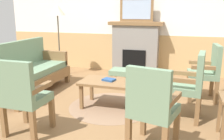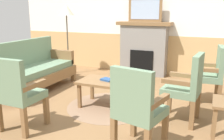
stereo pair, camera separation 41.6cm
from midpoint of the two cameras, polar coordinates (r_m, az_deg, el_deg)
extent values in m
plane|color=olive|center=(4.02, -4.47, -8.81)|extent=(14.00, 14.00, 0.00)
cube|color=white|center=(6.21, 4.22, 11.95)|extent=(7.20, 0.12, 2.70)
cube|color=tan|center=(6.23, 3.94, 3.87)|extent=(7.20, 0.02, 0.95)
cube|color=gray|center=(6.04, 3.57, 4.75)|extent=(1.10, 0.36, 1.20)
cube|color=black|center=(5.89, 3.10, 2.36)|extent=(0.56, 0.02, 0.48)
cube|color=brown|center=(5.97, 3.66, 10.83)|extent=(1.30, 0.44, 0.08)
cube|color=brown|center=(5.96, 3.71, 13.90)|extent=(0.80, 0.03, 0.56)
cube|color=#9EB2D1|center=(5.95, 3.67, 13.90)|extent=(0.68, 0.01, 0.44)
cube|color=brown|center=(4.20, -23.92, -7.84)|extent=(0.08, 0.08, 0.16)
cube|color=brown|center=(5.50, -12.59, -2.00)|extent=(0.08, 0.08, 0.16)
cube|color=brown|center=(5.81, -17.76, -1.48)|extent=(0.08, 0.08, 0.16)
cube|color=brown|center=(4.94, -20.50, -2.17)|extent=(0.70, 1.80, 0.20)
cube|color=gray|center=(4.90, -20.66, -0.37)|extent=(0.60, 1.70, 0.12)
cube|color=gray|center=(5.03, -23.68, 3.31)|extent=(0.10, 1.70, 0.50)
cube|color=brown|center=(5.56, -15.48, 2.77)|extent=(0.60, 0.10, 0.30)
cube|color=brown|center=(3.96, -10.20, -6.30)|extent=(0.05, 0.05, 0.40)
cube|color=brown|center=(3.67, 1.70, -7.71)|extent=(0.05, 0.05, 0.40)
cube|color=brown|center=(4.33, -7.56, -4.42)|extent=(0.05, 0.05, 0.40)
cube|color=brown|center=(4.07, 3.34, -5.53)|extent=(0.05, 0.05, 0.40)
cube|color=brown|center=(3.91, -3.37, -2.92)|extent=(0.96, 0.56, 0.04)
cylinder|color=#896B51|center=(4.05, -3.29, -8.57)|extent=(1.37, 1.37, 0.01)
cube|color=navy|center=(3.93, -3.75, -2.31)|extent=(0.22, 0.19, 0.03)
cube|color=brown|center=(4.99, -2.51, -2.69)|extent=(0.05, 0.05, 0.26)
cube|color=brown|center=(4.90, 0.80, -2.98)|extent=(0.05, 0.05, 0.26)
cube|color=brown|center=(5.26, -1.43, -1.80)|extent=(0.05, 0.05, 0.26)
cube|color=brown|center=(5.18, 1.73, -2.06)|extent=(0.05, 0.05, 0.26)
cube|color=gray|center=(5.04, -0.36, -0.40)|extent=(0.40, 0.40, 0.10)
cube|color=brown|center=(3.55, 9.26, -8.66)|extent=(0.07, 0.07, 0.40)
cube|color=brown|center=(3.93, 10.71, -6.46)|extent=(0.07, 0.07, 0.40)
cube|color=brown|center=(3.48, 16.08, -9.45)|extent=(0.07, 0.07, 0.40)
cube|color=brown|center=(3.87, 16.84, -7.12)|extent=(0.07, 0.07, 0.40)
cube|color=gray|center=(3.62, 13.44, -4.19)|extent=(0.53, 0.53, 0.10)
cube|color=gray|center=(3.52, 16.91, -0.01)|extent=(0.13, 0.49, 0.48)
cube|color=brown|center=(3.38, 13.02, -2.44)|extent=(0.44, 0.11, 0.06)
cube|color=brown|center=(3.77, 14.10, -0.82)|extent=(0.44, 0.11, 0.06)
cube|color=brown|center=(4.32, 15.21, -4.84)|extent=(0.07, 0.07, 0.40)
cube|color=brown|center=(4.72, 14.92, -3.24)|extent=(0.07, 0.07, 0.40)
cube|color=brown|center=(4.37, 20.72, -5.05)|extent=(0.07, 0.07, 0.40)
cube|color=brown|center=(4.77, 19.97, -3.45)|extent=(0.07, 0.07, 0.40)
cube|color=gray|center=(4.47, 17.94, -1.06)|extent=(0.52, 0.52, 0.10)
cube|color=gray|center=(4.44, 20.78, 2.45)|extent=(0.12, 0.49, 0.48)
cube|color=brown|center=(4.23, 18.39, 0.47)|extent=(0.44, 0.11, 0.06)
cube|color=brown|center=(4.63, 17.84, 1.61)|extent=(0.44, 0.11, 0.06)
cube|color=brown|center=(3.13, 3.53, -11.63)|extent=(0.07, 0.07, 0.40)
cube|color=brown|center=(2.99, 10.92, -13.20)|extent=(0.07, 0.07, 0.40)
cube|color=brown|center=(2.80, -0.51, -14.82)|extent=(0.07, 0.07, 0.40)
cube|color=gray|center=(2.77, 5.52, -9.48)|extent=(0.58, 0.58, 0.10)
cube|color=gray|center=(2.50, 3.72, -4.95)|extent=(0.49, 0.19, 0.48)
cube|color=brown|center=(2.80, 1.78, -5.47)|extent=(0.17, 0.44, 0.06)
cube|color=brown|center=(2.64, 9.67, -6.89)|extent=(0.17, 0.44, 0.06)
cube|color=brown|center=(3.72, -22.65, -8.51)|extent=(0.06, 0.06, 0.40)
cube|color=brown|center=(3.47, -17.27, -9.63)|extent=(0.06, 0.06, 0.40)
cube|color=brown|center=(3.44, -27.20, -10.81)|extent=(0.06, 0.06, 0.40)
cube|color=brown|center=(3.17, -21.67, -12.30)|extent=(0.06, 0.06, 0.40)
cube|color=gray|center=(3.35, -22.59, -6.34)|extent=(0.49, 0.49, 0.10)
cube|color=gray|center=(3.13, -25.41, -2.45)|extent=(0.48, 0.09, 0.48)
cube|color=brown|center=(3.44, -25.47, -3.17)|extent=(0.08, 0.44, 0.06)
cube|color=brown|center=(3.17, -20.03, -3.97)|extent=(0.08, 0.44, 0.06)
cube|color=brown|center=(3.38, 20.63, -9.46)|extent=(0.04, 0.04, 0.52)
cube|color=brown|center=(3.05, 21.01, -12.06)|extent=(0.04, 0.04, 0.52)
cylinder|color=#332D28|center=(6.14, -13.84, -1.04)|extent=(0.24, 0.24, 0.03)
cylinder|color=#4C473D|center=(6.01, -14.22, 5.57)|extent=(0.03, 0.03, 1.40)
cone|color=beige|center=(5.95, -14.70, 13.45)|extent=(0.36, 0.36, 0.25)
camera|label=1|loc=(0.21, -92.86, -0.70)|focal=39.11mm
camera|label=2|loc=(0.21, 87.14, 0.70)|focal=39.11mm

